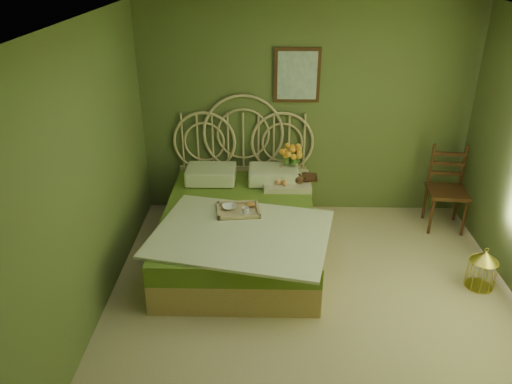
{
  "coord_description": "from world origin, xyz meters",
  "views": [
    {
      "loc": [
        -0.47,
        -3.61,
        3.1
      ],
      "look_at": [
        -0.57,
        1.0,
        0.83
      ],
      "focal_mm": 35.0,
      "sensor_mm": 36.0,
      "label": 1
    }
  ],
  "objects_px": {
    "chair": "(446,183)",
    "birdcage": "(482,270)",
    "bed": "(240,225)",
    "nightstand": "(287,196)"
  },
  "relations": [
    {
      "from": "chair",
      "to": "birdcage",
      "type": "relative_size",
      "value": 2.41
    },
    {
      "from": "bed",
      "to": "chair",
      "type": "bearing_deg",
      "value": 15.48
    },
    {
      "from": "chair",
      "to": "birdcage",
      "type": "bearing_deg",
      "value": -84.64
    },
    {
      "from": "bed",
      "to": "chair",
      "type": "xyz_separation_m",
      "value": [
        2.46,
        0.68,
        0.23
      ]
    },
    {
      "from": "bed",
      "to": "nightstand",
      "type": "height_order",
      "value": "bed"
    },
    {
      "from": "bed",
      "to": "birdcage",
      "type": "xyz_separation_m",
      "value": [
        2.46,
        -0.62,
        -0.12
      ]
    },
    {
      "from": "bed",
      "to": "birdcage",
      "type": "distance_m",
      "value": 2.53
    },
    {
      "from": "bed",
      "to": "nightstand",
      "type": "relative_size",
      "value": 2.34
    },
    {
      "from": "bed",
      "to": "nightstand",
      "type": "bearing_deg",
      "value": 49.96
    },
    {
      "from": "chair",
      "to": "birdcage",
      "type": "xyz_separation_m",
      "value": [
        0.0,
        -1.3,
        -0.35
      ]
    }
  ]
}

